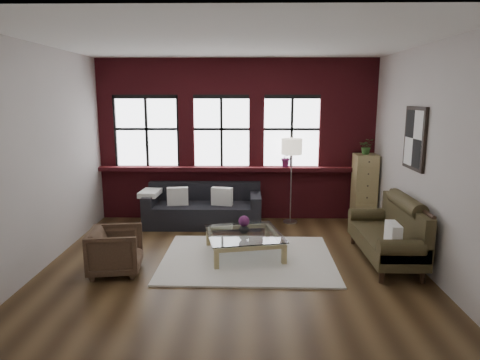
{
  "coord_description": "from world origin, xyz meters",
  "views": [
    {
      "loc": [
        0.21,
        -6.12,
        2.47
      ],
      "look_at": [
        0.1,
        0.6,
        1.15
      ],
      "focal_mm": 32.0,
      "sensor_mm": 36.0,
      "label": 1
    }
  ],
  "objects_px": {
    "floor_lamp": "(291,178)",
    "vintage_settee": "(386,230)",
    "armchair": "(116,251)",
    "vase": "(244,228)",
    "coffee_table": "(244,244)",
    "drawer_chest": "(364,189)",
    "dark_sofa": "(203,205)"
  },
  "relations": [
    {
      "from": "coffee_table",
      "to": "drawer_chest",
      "type": "xyz_separation_m",
      "value": [
        2.33,
        1.78,
        0.51
      ]
    },
    {
      "from": "coffee_table",
      "to": "drawer_chest",
      "type": "distance_m",
      "value": 2.98
    },
    {
      "from": "coffee_table",
      "to": "floor_lamp",
      "type": "relative_size",
      "value": 0.62
    },
    {
      "from": "coffee_table",
      "to": "vase",
      "type": "xyz_separation_m",
      "value": [
        -0.0,
        0.0,
        0.27
      ]
    },
    {
      "from": "dark_sofa",
      "to": "coffee_table",
      "type": "height_order",
      "value": "dark_sofa"
    },
    {
      "from": "drawer_chest",
      "to": "floor_lamp",
      "type": "distance_m",
      "value": 1.44
    },
    {
      "from": "dark_sofa",
      "to": "floor_lamp",
      "type": "height_order",
      "value": "floor_lamp"
    },
    {
      "from": "floor_lamp",
      "to": "vintage_settee",
      "type": "bearing_deg",
      "value": -58.68
    },
    {
      "from": "vase",
      "to": "drawer_chest",
      "type": "height_order",
      "value": "drawer_chest"
    },
    {
      "from": "armchair",
      "to": "coffee_table",
      "type": "height_order",
      "value": "armchair"
    },
    {
      "from": "coffee_table",
      "to": "vase",
      "type": "relative_size",
      "value": 7.03
    },
    {
      "from": "armchair",
      "to": "vase",
      "type": "relative_size",
      "value": 4.44
    },
    {
      "from": "armchair",
      "to": "drawer_chest",
      "type": "distance_m",
      "value": 4.84
    },
    {
      "from": "vintage_settee",
      "to": "coffee_table",
      "type": "xyz_separation_m",
      "value": [
        -2.13,
        0.2,
        -0.31
      ]
    },
    {
      "from": "coffee_table",
      "to": "floor_lamp",
      "type": "height_order",
      "value": "floor_lamp"
    },
    {
      "from": "dark_sofa",
      "to": "armchair",
      "type": "distance_m",
      "value": 2.53
    },
    {
      "from": "floor_lamp",
      "to": "armchair",
      "type": "bearing_deg",
      "value": -137.29
    },
    {
      "from": "armchair",
      "to": "vintage_settee",
      "type": "bearing_deg",
      "value": -90.28
    },
    {
      "from": "armchair",
      "to": "floor_lamp",
      "type": "height_order",
      "value": "floor_lamp"
    },
    {
      "from": "armchair",
      "to": "coffee_table",
      "type": "bearing_deg",
      "value": -76.41
    },
    {
      "from": "floor_lamp",
      "to": "coffee_table",
      "type": "bearing_deg",
      "value": -116.58
    },
    {
      "from": "armchair",
      "to": "coffee_table",
      "type": "relative_size",
      "value": 0.63
    },
    {
      "from": "armchair",
      "to": "drawer_chest",
      "type": "bearing_deg",
      "value": -66.58
    },
    {
      "from": "vintage_settee",
      "to": "armchair",
      "type": "height_order",
      "value": "vintage_settee"
    },
    {
      "from": "vintage_settee",
      "to": "coffee_table",
      "type": "height_order",
      "value": "vintage_settee"
    },
    {
      "from": "vintage_settee",
      "to": "coffee_table",
      "type": "distance_m",
      "value": 2.16
    },
    {
      "from": "armchair",
      "to": "drawer_chest",
      "type": "height_order",
      "value": "drawer_chest"
    },
    {
      "from": "dark_sofa",
      "to": "vintage_settee",
      "type": "xyz_separation_m",
      "value": [
        2.93,
        -1.82,
        0.08
      ]
    },
    {
      "from": "vintage_settee",
      "to": "floor_lamp",
      "type": "xyz_separation_m",
      "value": [
        -1.23,
        2.01,
        0.42
      ]
    },
    {
      "from": "vintage_settee",
      "to": "drawer_chest",
      "type": "bearing_deg",
      "value": 84.26
    },
    {
      "from": "armchair",
      "to": "coffee_table",
      "type": "distance_m",
      "value": 1.94
    },
    {
      "from": "dark_sofa",
      "to": "vintage_settee",
      "type": "bearing_deg",
      "value": -31.86
    }
  ]
}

